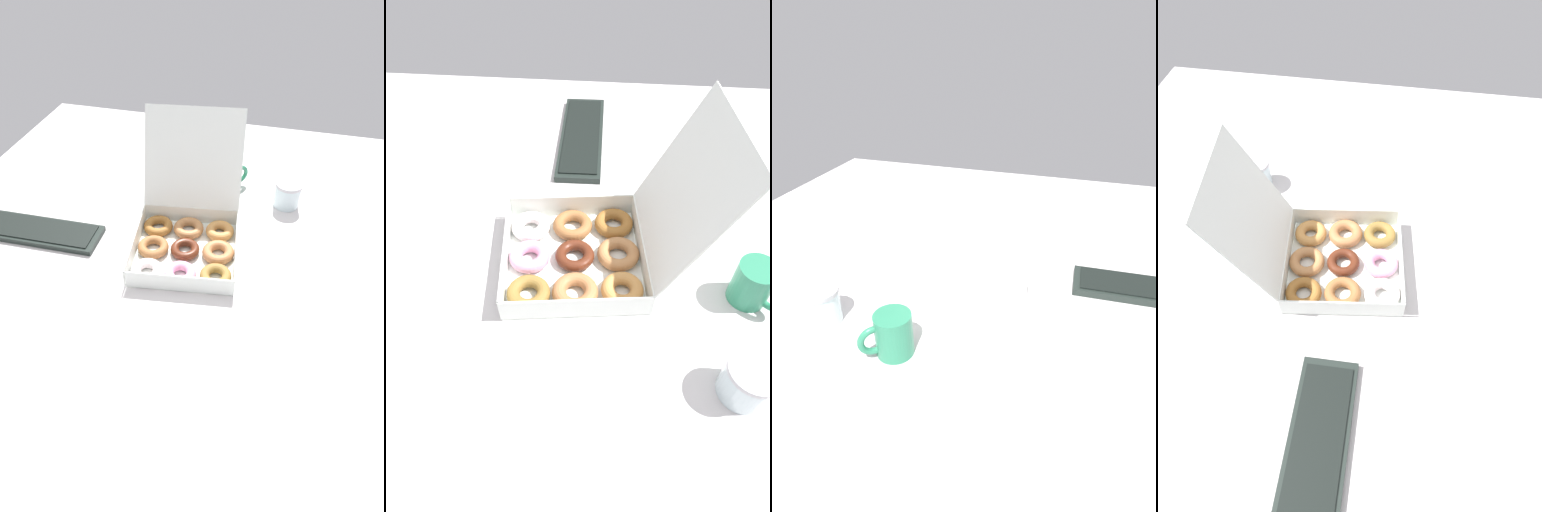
# 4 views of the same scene
# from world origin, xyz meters

# --- Properties ---
(ground_plane) EXTENTS (1.80, 1.80, 0.02)m
(ground_plane) POSITION_xyz_m (0.00, 0.00, -0.01)
(ground_plane) COLOR silver
(donut_box) EXTENTS (0.36, 0.48, 0.34)m
(donut_box) POSITION_xyz_m (-0.03, 0.02, 0.04)
(donut_box) COLOR white
(donut_box) RESTS_ON ground_plane
(keyboard) EXTENTS (0.44, 0.14, 0.02)m
(keyboard) POSITION_xyz_m (-0.52, -0.03, 0.01)
(keyboard) COLOR black
(keyboard) RESTS_ON ground_plane
(coffee_mug) EXTENTS (0.10, 0.10, 0.10)m
(coffee_mug) POSITION_xyz_m (0.05, 0.37, 0.05)
(coffee_mug) COLOR #2C7F5B
(coffee_mug) RESTS_ON ground_plane
(glass_jar) EXTENTS (0.09, 0.09, 0.09)m
(glass_jar) POSITION_xyz_m (0.25, 0.32, 0.05)
(glass_jar) COLOR silver
(glass_jar) RESTS_ON ground_plane
(paper_napkin) EXTENTS (0.16, 0.14, 0.00)m
(paper_napkin) POSITION_xyz_m (0.17, -0.29, 0.00)
(paper_napkin) COLOR white
(paper_napkin) RESTS_ON ground_plane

